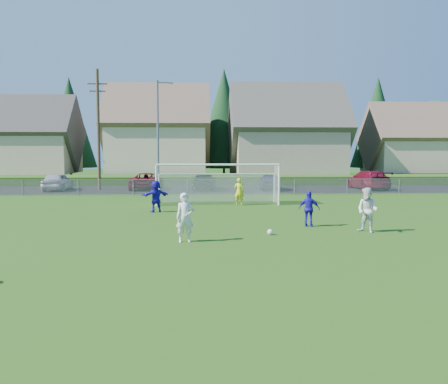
{
  "coord_description": "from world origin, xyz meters",
  "views": [
    {
      "loc": [
        -1.06,
        -13.06,
        3.17
      ],
      "look_at": [
        0.0,
        8.0,
        1.4
      ],
      "focal_mm": 38.0,
      "sensor_mm": 36.0,
      "label": 1
    }
  ],
  "objects_px": {
    "car_a": "(58,182)",
    "car_c": "(147,181)",
    "player_white_b": "(367,210)",
    "soccer_ball": "(270,232)",
    "player_blue_a": "(309,209)",
    "car_g": "(368,180)",
    "player_white_a": "(185,217)",
    "player_blue_b": "(156,196)",
    "goalkeeper": "(239,192)",
    "car_d": "(204,182)",
    "car_e": "(270,181)",
    "soccer_goal": "(217,177)"
  },
  "relations": [
    {
      "from": "car_a",
      "to": "car_c",
      "type": "distance_m",
      "value": 7.37
    },
    {
      "from": "player_white_b",
      "to": "car_a",
      "type": "xyz_separation_m",
      "value": [
        -18.49,
        21.72,
        -0.15
      ]
    },
    {
      "from": "soccer_ball",
      "to": "player_blue_a",
      "type": "xyz_separation_m",
      "value": [
        1.97,
        2.0,
        0.65
      ]
    },
    {
      "from": "car_c",
      "to": "car_g",
      "type": "height_order",
      "value": "car_g"
    },
    {
      "from": "soccer_ball",
      "to": "player_white_a",
      "type": "height_order",
      "value": "player_white_a"
    },
    {
      "from": "car_g",
      "to": "car_c",
      "type": "bearing_deg",
      "value": -5.23
    },
    {
      "from": "player_blue_b",
      "to": "car_g",
      "type": "bearing_deg",
      "value": -166.58
    },
    {
      "from": "player_white_a",
      "to": "car_c",
      "type": "distance_m",
      "value": 24.5
    },
    {
      "from": "goalkeeper",
      "to": "car_g",
      "type": "distance_m",
      "value": 17.03
    },
    {
      "from": "car_d",
      "to": "player_blue_a",
      "type": "bearing_deg",
      "value": 105.23
    },
    {
      "from": "player_white_a",
      "to": "player_blue_a",
      "type": "xyz_separation_m",
      "value": [
        5.19,
        3.27,
        -0.12
      ]
    },
    {
      "from": "car_a",
      "to": "car_d",
      "type": "height_order",
      "value": "car_a"
    },
    {
      "from": "player_blue_b",
      "to": "goalkeeper",
      "type": "relative_size",
      "value": 1.02
    },
    {
      "from": "player_blue_a",
      "to": "player_blue_b",
      "type": "xyz_separation_m",
      "value": [
        -7.01,
        5.29,
        0.08
      ]
    },
    {
      "from": "player_white_b",
      "to": "player_blue_a",
      "type": "xyz_separation_m",
      "value": [
        -1.96,
        1.61,
        -0.13
      ]
    },
    {
      "from": "soccer_ball",
      "to": "goalkeeper",
      "type": "xyz_separation_m",
      "value": [
        -0.35,
        10.31,
        0.71
      ]
    },
    {
      "from": "car_e",
      "to": "soccer_goal",
      "type": "distance_m",
      "value": 11.8
    },
    {
      "from": "player_white_a",
      "to": "goalkeeper",
      "type": "distance_m",
      "value": 11.94
    },
    {
      "from": "player_white_b",
      "to": "car_a",
      "type": "relative_size",
      "value": 0.41
    },
    {
      "from": "goalkeeper",
      "to": "car_e",
      "type": "height_order",
      "value": "goalkeeper"
    },
    {
      "from": "player_white_a",
      "to": "car_d",
      "type": "relative_size",
      "value": 0.37
    },
    {
      "from": "player_blue_a",
      "to": "car_g",
      "type": "xyz_separation_m",
      "value": [
        9.82,
        20.25,
        0.05
      ]
    },
    {
      "from": "player_white_a",
      "to": "player_blue_b",
      "type": "xyz_separation_m",
      "value": [
        -1.82,
        8.56,
        -0.03
      ]
    },
    {
      "from": "player_white_b",
      "to": "car_d",
      "type": "xyz_separation_m",
      "value": [
        -6.29,
        21.89,
        -0.2
      ]
    },
    {
      "from": "player_white_a",
      "to": "car_a",
      "type": "xyz_separation_m",
      "value": [
        -11.34,
        23.39,
        -0.14
      ]
    },
    {
      "from": "car_g",
      "to": "car_a",
      "type": "bearing_deg",
      "value": -3.0
    },
    {
      "from": "player_blue_a",
      "to": "car_e",
      "type": "xyz_separation_m",
      "value": [
        1.24,
        19.94,
        -0.04
      ]
    },
    {
      "from": "soccer_ball",
      "to": "player_blue_a",
      "type": "distance_m",
      "value": 2.88
    },
    {
      "from": "player_blue_a",
      "to": "car_c",
      "type": "xyz_separation_m",
      "value": [
        -9.2,
        20.89,
        -0.05
      ]
    },
    {
      "from": "car_g",
      "to": "player_white_b",
      "type": "bearing_deg",
      "value": 66.93
    },
    {
      "from": "player_white_a",
      "to": "player_blue_b",
      "type": "height_order",
      "value": "player_white_a"
    },
    {
      "from": "player_white_b",
      "to": "car_d",
      "type": "relative_size",
      "value": 0.38
    },
    {
      "from": "car_e",
      "to": "car_g",
      "type": "relative_size",
      "value": 0.76
    },
    {
      "from": "goalkeeper",
      "to": "car_e",
      "type": "xyz_separation_m",
      "value": [
        3.57,
        11.62,
        -0.1
      ]
    },
    {
      "from": "car_e",
      "to": "player_white_a",
      "type": "bearing_deg",
      "value": 82.2
    },
    {
      "from": "player_white_a",
      "to": "player_blue_b",
      "type": "distance_m",
      "value": 8.75
    },
    {
      "from": "car_e",
      "to": "car_a",
      "type": "bearing_deg",
      "value": 7.12
    },
    {
      "from": "player_white_b",
      "to": "soccer_goal",
      "type": "height_order",
      "value": "soccer_goal"
    },
    {
      "from": "player_blue_a",
      "to": "car_a",
      "type": "height_order",
      "value": "player_blue_a"
    },
    {
      "from": "player_white_b",
      "to": "car_a",
      "type": "bearing_deg",
      "value": -179.39
    },
    {
      "from": "player_white_a",
      "to": "car_c",
      "type": "height_order",
      "value": "player_white_a"
    },
    {
      "from": "car_a",
      "to": "car_c",
      "type": "xyz_separation_m",
      "value": [
        7.33,
        0.78,
        -0.03
      ]
    },
    {
      "from": "player_blue_a",
      "to": "goalkeeper",
      "type": "bearing_deg",
      "value": -55.69
    },
    {
      "from": "soccer_ball",
      "to": "car_g",
      "type": "xyz_separation_m",
      "value": [
        11.79,
        22.25,
        0.69
      ]
    },
    {
      "from": "player_white_a",
      "to": "car_d",
      "type": "height_order",
      "value": "player_white_a"
    },
    {
      "from": "player_blue_a",
      "to": "player_blue_b",
      "type": "relative_size",
      "value": 0.9
    },
    {
      "from": "car_e",
      "to": "goalkeeper",
      "type": "bearing_deg",
      "value": 80.64
    },
    {
      "from": "soccer_ball",
      "to": "car_d",
      "type": "bearing_deg",
      "value": 96.05
    },
    {
      "from": "car_a",
      "to": "goalkeeper",
      "type": "bearing_deg",
      "value": 140.32
    },
    {
      "from": "soccer_ball",
      "to": "player_blue_a",
      "type": "height_order",
      "value": "player_blue_a"
    }
  ]
}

